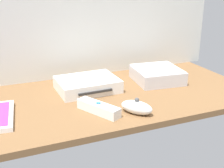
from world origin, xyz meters
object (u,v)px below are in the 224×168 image
mini_computer (157,75)px  remote_wand (99,108)px  remote_nunchuk (137,107)px  game_console (87,84)px

mini_computer → remote_wand: 35.73cm
mini_computer → remote_nunchuk: 30.74cm
game_console → mini_computer: size_ratio=1.14×
mini_computer → remote_nunchuk: mini_computer is taller
mini_computer → remote_nunchuk: (-20.53, -22.87, -0.60)cm
game_console → remote_nunchuk: bearing=-74.0°
mini_computer → remote_wand: mini_computer is taller
game_console → remote_wand: 19.32cm
game_console → remote_nunchuk: (7.47, -23.96, -0.16)cm
game_console → remote_wand: bearing=-99.8°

